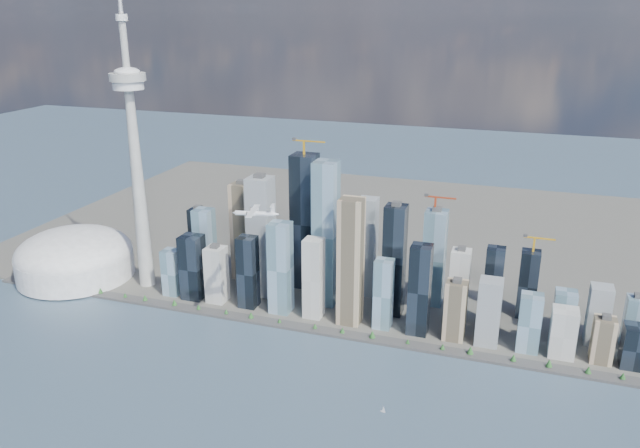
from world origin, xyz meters
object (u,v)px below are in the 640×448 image
(airplane, at_px, (255,213))
(sailboat_west, at_px, (383,410))
(dome_stadium, at_px, (75,257))
(needle_tower, at_px, (135,152))

(airplane, bearing_deg, sailboat_west, -37.56)
(dome_stadium, xyz_separation_m, sailboat_west, (610.10, -211.41, -36.46))
(airplane, bearing_deg, needle_tower, 143.29)
(needle_tower, height_order, sailboat_west, needle_tower)
(airplane, bearing_deg, dome_stadium, 152.54)
(airplane, relative_size, sailboat_west, 6.75)
(dome_stadium, distance_m, airplane, 451.36)
(needle_tower, xyz_separation_m, airplane, (266.72, -123.54, -37.00))
(needle_tower, relative_size, sailboat_west, 59.27)
(needle_tower, distance_m, dome_stadium, 241.40)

